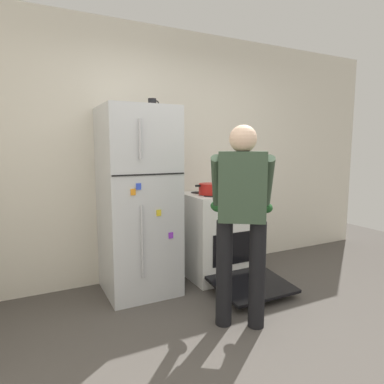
{
  "coord_description": "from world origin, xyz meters",
  "views": [
    {
      "loc": [
        -1.45,
        -1.55,
        1.43
      ],
      "look_at": [
        0.0,
        1.32,
        1.0
      ],
      "focal_mm": 31.31,
      "sensor_mm": 36.0,
      "label": 1
    }
  ],
  "objects": [
    {
      "name": "kitchen_wall_back",
      "position": [
        0.0,
        1.95,
        1.35
      ],
      "size": [
        6.0,
        0.1,
        2.7
      ],
      "primitive_type": "cube",
      "color": "silver",
      "rests_on": "ground"
    },
    {
      "name": "refrigerator",
      "position": [
        -0.46,
        1.57,
        0.9
      ],
      "size": [
        0.68,
        0.72,
        1.81
      ],
      "color": "silver",
      "rests_on": "ground"
    },
    {
      "name": "coffee_mug",
      "position": [
        -0.28,
        1.62,
        1.86
      ],
      "size": [
        0.11,
        0.08,
        0.1
      ],
      "color": "black",
      "rests_on": "refrigerator"
    },
    {
      "name": "red_pot",
      "position": [
        0.31,
        1.52,
        0.99
      ],
      "size": [
        0.32,
        0.22,
        0.12
      ],
      "color": "red",
      "rests_on": "stove_range"
    },
    {
      "name": "person_cook",
      "position": [
        0.06,
        0.57,
        0.95
      ],
      "size": [
        0.64,
        0.67,
        1.6
      ],
      "color": "black",
      "rests_on": "ground"
    },
    {
      "name": "stove_range",
      "position": [
        0.47,
        1.55,
        0.45
      ],
      "size": [
        0.76,
        1.23,
        0.93
      ],
      "color": "white",
      "rests_on": "ground"
    },
    {
      "name": "pepper_mill",
      "position": [
        0.77,
        1.77,
        1.02
      ],
      "size": [
        0.05,
        0.05,
        0.18
      ],
      "primitive_type": "cylinder",
      "color": "brown",
      "rests_on": "stove_range"
    },
    {
      "name": "ground",
      "position": [
        0.0,
        0.0,
        0.0
      ],
      "size": [
        8.0,
        8.0,
        0.0
      ],
      "primitive_type": "plane",
      "color": "#4C4742"
    }
  ]
}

